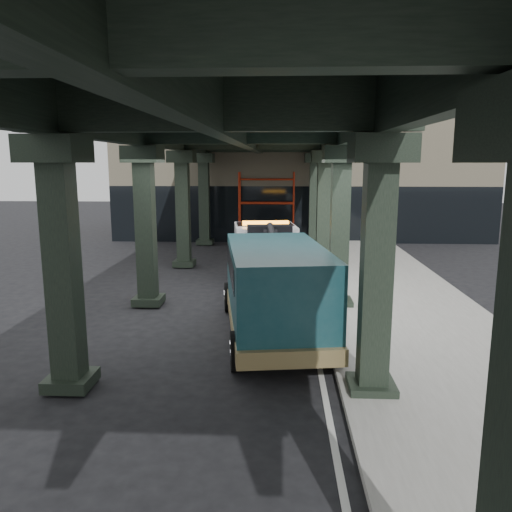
# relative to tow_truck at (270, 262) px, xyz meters

# --- Properties ---
(ground) EXTENTS (90.00, 90.00, 0.00)m
(ground) POSITION_rel_tow_truck_xyz_m (-0.47, -2.98, -1.25)
(ground) COLOR black
(ground) RESTS_ON ground
(sidewalk) EXTENTS (5.00, 40.00, 0.15)m
(sidewalk) POSITION_rel_tow_truck_xyz_m (4.03, -0.98, -1.17)
(sidewalk) COLOR gray
(sidewalk) RESTS_ON ground
(lane_stripe) EXTENTS (0.12, 38.00, 0.01)m
(lane_stripe) POSITION_rel_tow_truck_xyz_m (1.23, -0.98, -1.24)
(lane_stripe) COLOR silver
(lane_stripe) RESTS_ON ground
(viaduct) EXTENTS (7.40, 32.00, 6.40)m
(viaduct) POSITION_rel_tow_truck_xyz_m (-0.87, -0.98, 4.21)
(viaduct) COLOR black
(viaduct) RESTS_ON ground
(building) EXTENTS (22.00, 10.00, 8.00)m
(building) POSITION_rel_tow_truck_xyz_m (1.53, 17.02, 2.75)
(building) COLOR #C6B793
(building) RESTS_ON ground
(scaffolding) EXTENTS (3.08, 0.88, 4.00)m
(scaffolding) POSITION_rel_tow_truck_xyz_m (-0.47, 11.67, 0.86)
(scaffolding) COLOR #B2250E
(scaffolding) RESTS_ON ground
(tow_truck) EXTENTS (3.08, 8.01, 2.56)m
(tow_truck) POSITION_rel_tow_truck_xyz_m (0.00, 0.00, 0.00)
(tow_truck) COLOR black
(tow_truck) RESTS_ON ground
(towed_van) EXTENTS (3.17, 6.38, 2.48)m
(towed_van) POSITION_rel_tow_truck_xyz_m (0.20, -3.83, 0.09)
(towed_van) COLOR #123A42
(towed_van) RESTS_ON ground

